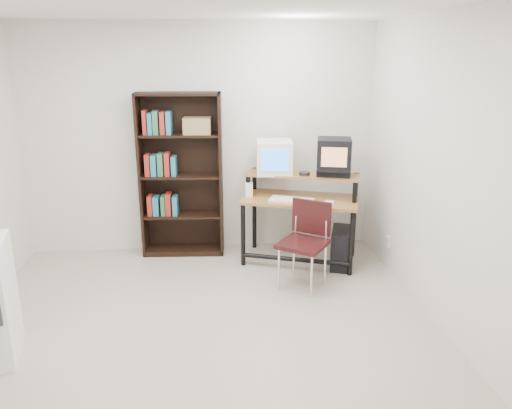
{
  "coord_description": "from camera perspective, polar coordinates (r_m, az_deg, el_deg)",
  "views": [
    {
      "loc": [
        0.04,
        -3.73,
        2.25
      ],
      "look_at": [
        0.55,
        1.1,
        0.78
      ],
      "focal_mm": 35.0,
      "sensor_mm": 36.0,
      "label": 1
    }
  ],
  "objects": [
    {
      "name": "mouse",
      "position": [
        5.34,
        8.44,
        0.24
      ],
      "size": [
        0.12,
        0.1,
        0.03
      ],
      "primitive_type": "cube",
      "rotation": [
        0.0,
        0.0,
        -0.58
      ],
      "color": "white",
      "rests_on": "mousepad"
    },
    {
      "name": "desk_speaker",
      "position": [
        5.52,
        -0.79,
        1.65
      ],
      "size": [
        0.09,
        0.08,
        0.17
      ],
      "primitive_type": "cube",
      "rotation": [
        0.0,
        0.0,
        -0.1
      ],
      "color": "white",
      "rests_on": "computer_desk"
    },
    {
      "name": "cd_spindle",
      "position": [
        5.47,
        5.56,
        3.48
      ],
      "size": [
        0.17,
        0.17,
        0.05
      ],
      "primitive_type": "cylinder",
      "rotation": [
        0.0,
        0.0,
        -0.56
      ],
      "color": "#26262B",
      "rests_on": "computer_desk"
    },
    {
      "name": "wall_outlet",
      "position": [
        5.6,
        14.81,
        -4.13
      ],
      "size": [
        0.02,
        0.08,
        0.12
      ],
      "primitive_type": "cube",
      "color": "beige",
      "rests_on": "right_wall"
    },
    {
      "name": "right_wall",
      "position": [
        4.32,
        21.22,
        2.96
      ],
      "size": [
        0.01,
        4.0,
        2.6
      ],
      "primitive_type": "cube",
      "color": "silver",
      "rests_on": "floor"
    },
    {
      "name": "back_wall",
      "position": [
        5.81,
        -6.36,
        7.3
      ],
      "size": [
        4.0,
        0.01,
        2.6
      ],
      "primitive_type": "cube",
      "color": "silver",
      "rests_on": "floor"
    },
    {
      "name": "crt_tv",
      "position": [
        5.46,
        8.89,
        5.72
      ],
      "size": [
        0.43,
        0.42,
        0.34
      ],
      "rotation": [
        0.0,
        0.0,
        -0.24
      ],
      "color": "black",
      "rests_on": "vcr"
    },
    {
      "name": "computer_desk",
      "position": [
        5.52,
        5.12,
        0.37
      ],
      "size": [
        1.38,
        0.99,
        0.98
      ],
      "rotation": [
        0.0,
        0.0,
        -0.33
      ],
      "color": "#9C6A33",
      "rests_on": "floor"
    },
    {
      "name": "mousepad",
      "position": [
        5.36,
        8.59,
        0.08
      ],
      "size": [
        0.28,
        0.27,
        0.01
      ],
      "primitive_type": "cube",
      "rotation": [
        0.0,
        0.0,
        -0.54
      ],
      "color": "black",
      "rests_on": "computer_desk"
    },
    {
      "name": "keyboard",
      "position": [
        5.38,
        4.09,
        0.46
      ],
      "size": [
        0.51,
        0.38,
        0.03
      ],
      "primitive_type": "cube",
      "rotation": [
        0.0,
        0.0,
        -0.4
      ],
      "color": "white",
      "rests_on": "computer_desk"
    },
    {
      "name": "pc_tower",
      "position": [
        5.58,
        9.66,
        -4.89
      ],
      "size": [
        0.33,
        0.49,
        0.42
      ],
      "primitive_type": "cube",
      "rotation": [
        0.0,
        0.0,
        -0.31
      ],
      "color": "black",
      "rests_on": "floor"
    },
    {
      "name": "bookshelf",
      "position": [
        5.74,
        -8.56,
        3.53
      ],
      "size": [
        0.95,
        0.38,
        1.86
      ],
      "rotation": [
        0.0,
        0.0,
        -0.07
      ],
      "color": "black",
      "rests_on": "floor"
    },
    {
      "name": "ceiling",
      "position": [
        3.74,
        -7.09,
        22.07
      ],
      "size": [
        4.0,
        4.0,
        0.01
      ],
      "primitive_type": "cube",
      "color": "white",
      "rests_on": "back_wall"
    },
    {
      "name": "front_wall",
      "position": [
        1.97,
        -6.5,
        -12.1
      ],
      "size": [
        4.0,
        0.01,
        2.6
      ],
      "primitive_type": "cube",
      "color": "silver",
      "rests_on": "floor"
    },
    {
      "name": "vcr",
      "position": [
        5.51,
        8.89,
        3.62
      ],
      "size": [
        0.42,
        0.36,
        0.08
      ],
      "primitive_type": "cube",
      "rotation": [
        0.0,
        0.0,
        -0.32
      ],
      "color": "black",
      "rests_on": "computer_desk"
    },
    {
      "name": "floor",
      "position": [
        4.36,
        -5.83,
        -14.45
      ],
      "size": [
        4.0,
        4.0,
        0.01
      ],
      "primitive_type": "cube",
      "color": "#B9AD99",
      "rests_on": "ground"
    },
    {
      "name": "school_chair",
      "position": [
        4.97,
        5.75,
        -3.51
      ],
      "size": [
        0.6,
        0.6,
        0.86
      ],
      "rotation": [
        0.0,
        0.0,
        -0.62
      ],
      "color": "black",
      "rests_on": "floor"
    },
    {
      "name": "crt_monitor",
      "position": [
        5.56,
        2.08,
        5.44
      ],
      "size": [
        0.42,
        0.43,
        0.37
      ],
      "rotation": [
        0.0,
        0.0,
        -0.09
      ],
      "color": "white",
      "rests_on": "computer_desk"
    }
  ]
}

